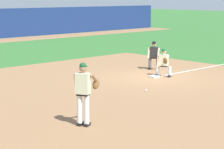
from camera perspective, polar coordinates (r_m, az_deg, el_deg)
The scene contains 7 objects.
ground_plane at distance 20.20m, azimuth 5.51°, elevation -0.40°, with size 160.00×160.00×0.00m, color #336B2D.
infield_dirt_patch at distance 16.39m, azimuth 1.94°, elevation -2.85°, with size 18.00×18.00×0.01m, color #936B47.
first_base_bag at distance 20.19m, azimuth 5.51°, elevation -0.28°, with size 0.38×0.38×0.09m, color white.
baseball at distance 17.25m, azimuth 4.47°, elevation -2.10°, with size 0.07×0.07×0.07m, color white.
pitcher at distance 12.50m, azimuth -3.68°, elevation -2.05°, with size 0.83×0.59×1.86m.
first_baseman at distance 20.32m, azimuth 6.76°, elevation 1.73°, with size 0.84×0.99×1.34m.
umpire at distance 22.27m, azimuth 5.49°, elevation 2.66°, with size 0.62×0.68×1.46m.
Camera 1 is at (-14.92, -13.10, 3.72)m, focal length 70.00 mm.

